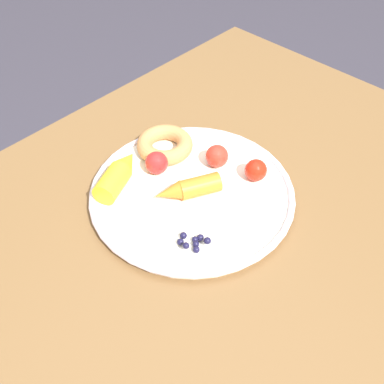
% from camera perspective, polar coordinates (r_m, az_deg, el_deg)
% --- Properties ---
extents(dining_table, '(1.05, 0.79, 0.75)m').
position_cam_1_polar(dining_table, '(0.89, 2.44, -6.21)').
color(dining_table, brown).
rests_on(dining_table, ground_plane).
extents(plate, '(0.35, 0.35, 0.02)m').
position_cam_1_polar(plate, '(0.82, 0.00, -0.14)').
color(plate, white).
rests_on(plate, dining_table).
extents(carrot_orange, '(0.12, 0.08, 0.03)m').
position_cam_1_polar(carrot_orange, '(0.80, -0.44, 0.46)').
color(carrot_orange, orange).
rests_on(carrot_orange, plate).
extents(carrot_yellow, '(0.12, 0.08, 0.04)m').
position_cam_1_polar(carrot_yellow, '(0.83, -8.79, 2.13)').
color(carrot_yellow, yellow).
rests_on(carrot_yellow, plate).
extents(donut, '(0.12, 0.12, 0.03)m').
position_cam_1_polar(donut, '(0.89, -3.28, 5.67)').
color(donut, '#C6834B').
rests_on(donut, plate).
extents(blueberry_pile, '(0.04, 0.05, 0.02)m').
position_cam_1_polar(blueberry_pile, '(0.74, 0.17, -5.95)').
color(blueberry_pile, '#191638').
rests_on(blueberry_pile, plate).
extents(tomato_near, '(0.04, 0.04, 0.04)m').
position_cam_1_polar(tomato_near, '(0.86, 3.00, 4.31)').
color(tomato_near, red).
rests_on(tomato_near, plate).
extents(tomato_mid, '(0.04, 0.04, 0.04)m').
position_cam_1_polar(tomato_mid, '(0.85, -4.26, 3.49)').
color(tomato_mid, red).
rests_on(tomato_mid, plate).
extents(tomato_far, '(0.04, 0.04, 0.04)m').
position_cam_1_polar(tomato_far, '(0.84, 7.65, 2.61)').
color(tomato_far, red).
rests_on(tomato_far, plate).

